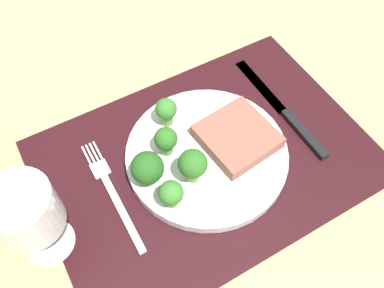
{
  "coord_description": "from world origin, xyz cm",
  "views": [
    {
      "loc": [
        -17.56,
        -26.41,
        51.82
      ],
      "look_at": [
        -1.22,
        2.22,
        1.9
      ],
      "focal_mm": 38.1,
      "sensor_mm": 36.0,
      "label": 1
    }
  ],
  "objects_px": {
    "steak": "(237,137)",
    "knife": "(287,114)",
    "fork": "(112,193)",
    "plate": "(207,155)",
    "wine_glass": "(27,213)"
  },
  "relations": [
    {
      "from": "knife",
      "to": "wine_glass",
      "type": "height_order",
      "value": "wine_glass"
    },
    {
      "from": "wine_glass",
      "to": "knife",
      "type": "bearing_deg",
      "value": 2.2
    },
    {
      "from": "plate",
      "to": "fork",
      "type": "bearing_deg",
      "value": 174.41
    },
    {
      "from": "fork",
      "to": "wine_glass",
      "type": "bearing_deg",
      "value": -164.06
    },
    {
      "from": "steak",
      "to": "knife",
      "type": "relative_size",
      "value": 0.43
    },
    {
      "from": "fork",
      "to": "wine_glass",
      "type": "xyz_separation_m",
      "value": [
        -0.1,
        -0.02,
        0.09
      ]
    },
    {
      "from": "plate",
      "to": "knife",
      "type": "bearing_deg",
      "value": 2.01
    },
    {
      "from": "fork",
      "to": "wine_glass",
      "type": "height_order",
      "value": "wine_glass"
    },
    {
      "from": "fork",
      "to": "knife",
      "type": "distance_m",
      "value": 0.3
    },
    {
      "from": "plate",
      "to": "fork",
      "type": "distance_m",
      "value": 0.15
    },
    {
      "from": "plate",
      "to": "knife",
      "type": "height_order",
      "value": "plate"
    },
    {
      "from": "knife",
      "to": "steak",
      "type": "bearing_deg",
      "value": -173.5
    },
    {
      "from": "steak",
      "to": "knife",
      "type": "height_order",
      "value": "steak"
    },
    {
      "from": "steak",
      "to": "knife",
      "type": "bearing_deg",
      "value": 5.74
    },
    {
      "from": "fork",
      "to": "knife",
      "type": "relative_size",
      "value": 0.83
    }
  ]
}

